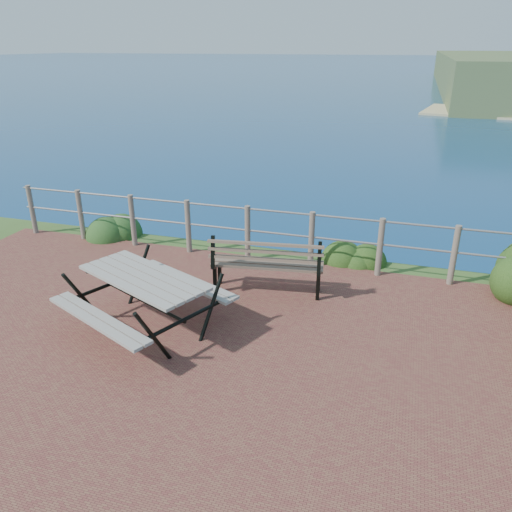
# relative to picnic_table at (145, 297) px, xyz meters

# --- Properties ---
(ground) EXTENTS (10.00, 7.00, 0.12)m
(ground) POSITION_rel_picnic_table_xyz_m (0.57, -0.67, -0.50)
(ground) COLOR brown
(ground) RESTS_ON ground
(ocean) EXTENTS (1200.00, 1200.00, 0.00)m
(ocean) POSITION_rel_picnic_table_xyz_m (0.57, 199.33, -0.50)
(ocean) COLOR navy
(ocean) RESTS_ON ground
(safety_railing) EXTENTS (9.40, 0.10, 1.00)m
(safety_railing) POSITION_rel_picnic_table_xyz_m (0.57, 2.68, 0.07)
(safety_railing) COLOR #6B5B4C
(safety_railing) RESTS_ON ground
(picnic_table) EXTENTS (2.01, 1.50, 0.79)m
(picnic_table) POSITION_rel_picnic_table_xyz_m (0.00, 0.00, 0.00)
(picnic_table) COLOR gray
(picnic_table) RESTS_ON ground
(park_bench) EXTENTS (1.76, 0.67, 0.97)m
(park_bench) POSITION_rel_picnic_table_xyz_m (1.26, 1.55, 0.14)
(park_bench) COLOR brown
(park_bench) RESTS_ON ground
(shrub_lip_west) EXTENTS (0.87, 0.87, 0.66)m
(shrub_lip_west) POSITION_rel_picnic_table_xyz_m (-2.50, 3.04, -0.50)
(shrub_lip_west) COLOR #264E1D
(shrub_lip_west) RESTS_ON ground
(shrub_lip_east) EXTENTS (0.80, 0.80, 0.56)m
(shrub_lip_east) POSITION_rel_picnic_table_xyz_m (2.45, 3.18, -0.50)
(shrub_lip_east) COLOR #1F3D12
(shrub_lip_east) RESTS_ON ground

